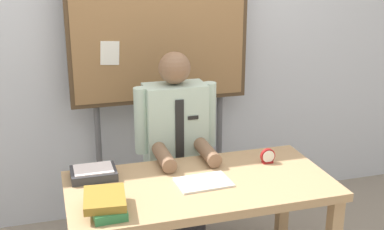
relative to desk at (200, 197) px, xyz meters
name	(u,v)px	position (x,y,z in m)	size (l,w,h in m)	color
back_wall	(154,40)	(0.00, 1.16, 0.72)	(6.40, 0.08, 2.70)	silver
desk	(200,197)	(0.00, 0.00, 0.00)	(1.51, 0.75, 0.73)	tan
person	(176,160)	(0.00, 0.55, 0.01)	(0.55, 0.56, 1.38)	#2D2D33
bulletin_board	(160,21)	(0.00, 0.95, 0.88)	(1.29, 0.09, 2.16)	#4C3823
book_stack	(106,203)	(-0.56, -0.18, 0.14)	(0.23, 0.29, 0.09)	#337F47
open_notebook	(203,182)	(0.01, -0.02, 0.10)	(0.30, 0.21, 0.01)	white
desk_clock	(268,157)	(0.48, 0.14, 0.14)	(0.09, 0.04, 0.09)	maroon
paper_tray	(94,173)	(-0.58, 0.24, 0.12)	(0.26, 0.20, 0.06)	#333338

